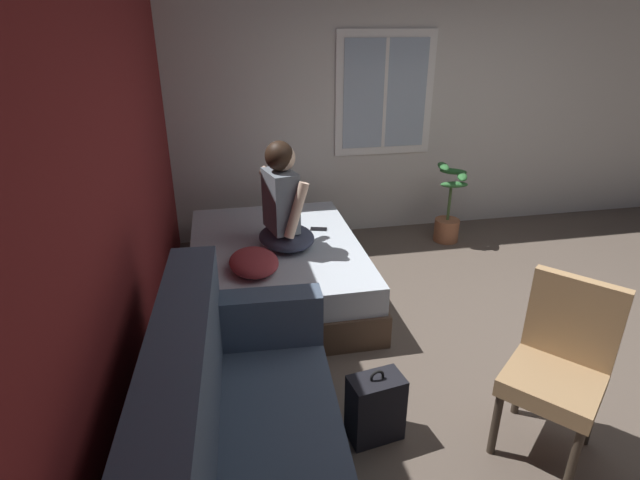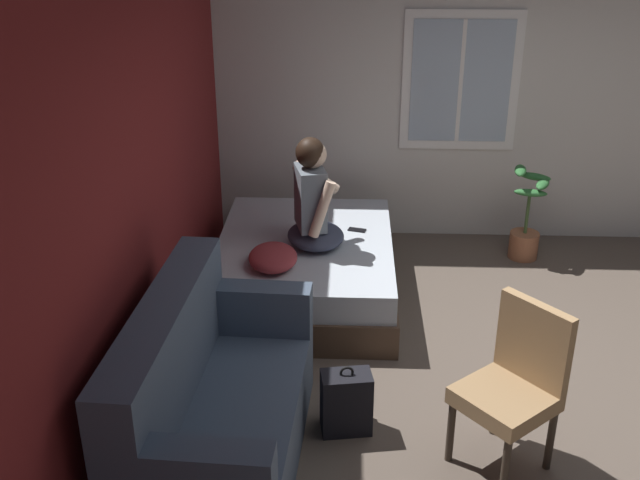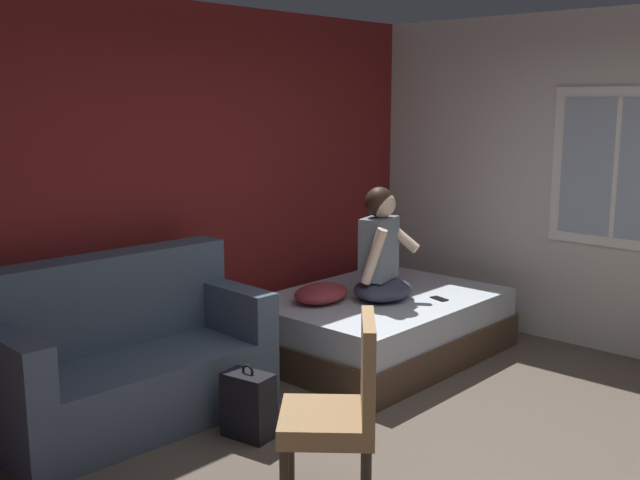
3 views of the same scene
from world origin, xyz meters
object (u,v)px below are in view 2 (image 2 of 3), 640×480
Objects in this scene: cell_phone at (357,230)px; potted_plant at (526,227)px; bed at (305,268)px; side_chair at (515,382)px; throw_pillow at (273,257)px; person_seated at (313,203)px; couch at (211,408)px; backpack at (346,402)px.

cell_phone is 1.62m from potted_plant.
side_chair reaches higher than bed.
bed is 1.95× the size of side_chair.
throw_pillow is 2.48m from potted_plant.
bed is 2.34m from side_chair.
person_seated reaches higher than potted_plant.
person_seated is 6.08× the size of cell_phone.
person_seated is 1.82× the size of throw_pillow.
couch is 3.80× the size of backpack.
bed is at bearing 111.96° from potted_plant.
cell_phone is 0.17× the size of potted_plant.
potted_plant reaches higher than cell_phone.
potted_plant is (2.84, -2.32, -0.09)m from couch.
person_seated is 0.58m from cell_phone.
couch is (-2.06, 0.39, 0.16)m from bed.
person_seated is 1.03× the size of potted_plant.
potted_plant is at bearing -65.16° from person_seated.
side_chair reaches higher than backpack.
potted_plant reaches higher than throw_pillow.
couch reaches higher than backpack.
person_seated reaches higher than couch.
couch is 1.62m from throw_pillow.
throw_pillow is at bearing 45.14° from side_chair.
bed is 13.27× the size of cell_phone.
backpack is (0.35, -0.75, -0.20)m from couch.
person_seated is 2.11m from potted_plant.
side_chair is 2.24m from person_seated.
throw_pillow is 3.33× the size of cell_phone.
throw_pillow is (1.48, 1.49, 0.02)m from side_chair.
couch is at bearing 115.20° from backpack.
bed is at bearing 11.58° from backpack.
backpack is 0.54× the size of potted_plant.
side_chair is at bearing 166.62° from potted_plant.
couch is 2.42m from cell_phone.
throw_pillow is at bearing 153.40° from cell_phone.
bed is 2.08m from potted_plant.
potted_plant is (0.56, -1.51, -0.18)m from cell_phone.
person_seated is (1.98, -0.47, 0.44)m from couch.
couch is at bearing 140.76° from potted_plant.
person_seated reaches higher than cell_phone.
person_seated is at bearing 146.91° from cell_phone.
side_chair is at bearing -103.88° from backpack.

